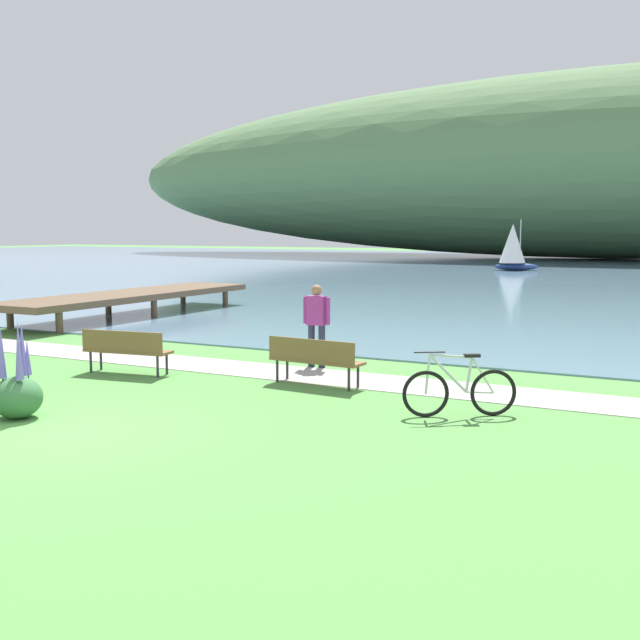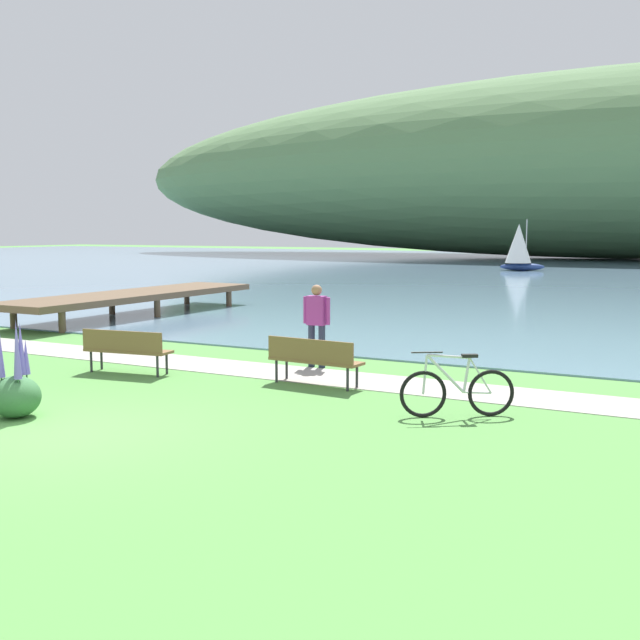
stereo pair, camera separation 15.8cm
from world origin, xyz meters
TOP-DOWN VIEW (x-y plane):
  - ground_plane at (0.00, 0.00)m, footprint 200.00×200.00m
  - bay_water at (0.00, 47.73)m, footprint 180.00×80.00m
  - distant_hillside at (-1.58, 71.09)m, footprint 109.89×28.00m
  - shoreline_path at (0.00, 5.43)m, footprint 60.00×1.50m
  - park_bench_near_camera at (1.56, 4.61)m, footprint 1.83×0.60m
  - park_bench_further_along at (-2.26, 3.89)m, footprint 1.85×0.72m
  - bicycle_leaning_near_bench at (4.61, 3.55)m, footprint 1.52×1.00m
  - person_at_shoreline at (0.69, 6.33)m, footprint 0.61×0.23m
  - echium_bush_closest_to_camera at (-1.28, 0.37)m, footprint 0.75×0.75m
  - sailboat_mid_bay at (-4.80, 45.43)m, footprint 3.06×2.16m
  - pier_dock at (-9.00, 11.73)m, footprint 2.40×10.00m

SIDE VIEW (x-z plane):
  - ground_plane at x=0.00m, z-range 0.00..0.00m
  - shoreline_path at x=0.00m, z-range 0.00..0.01m
  - bay_water at x=0.00m, z-range 0.00..0.04m
  - bicycle_leaning_near_bench at x=4.61m, z-range -0.11..0.90m
  - echium_bush_closest_to_camera at x=-1.28m, z-range -0.34..1.18m
  - park_bench_near_camera at x=1.56m, z-range 0.08..0.96m
  - park_bench_further_along at x=-2.26m, z-range 0.08..0.96m
  - pier_dock at x=-9.00m, z-range 0.29..1.09m
  - person_at_shoreline at x=0.69m, z-range 0.12..1.83m
  - sailboat_mid_bay at x=-4.80m, z-range -0.06..3.40m
  - distant_hillside at x=-1.58m, z-range 0.04..17.68m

